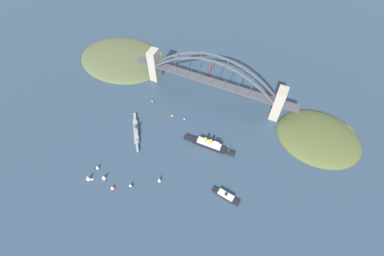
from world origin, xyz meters
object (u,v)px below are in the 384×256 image
at_px(ocean_liner, 209,144).
at_px(small_boat_8, 153,102).
at_px(small_boat_5, 104,177).
at_px(small_boat_7, 172,116).
at_px(small_boat_2, 112,188).
at_px(small_boat_6, 130,185).
at_px(harbor_ferry_steamer, 226,196).
at_px(small_boat_0, 159,180).
at_px(small_boat_1, 184,119).
at_px(harbor_arch_bridge, 213,82).
at_px(naval_cruiser, 136,131).
at_px(seaplane_taxiing_near_bridge, 211,68).
at_px(small_boat_3, 97,167).
at_px(seaplane_second_in_formation, 209,76).
at_px(small_boat_4, 88,178).

bearing_deg(ocean_liner, small_boat_8, -19.61).
relative_size(small_boat_5, small_boat_7, 1.16).
bearing_deg(small_boat_2, small_boat_6, -146.93).
height_order(harbor_ferry_steamer, small_boat_0, small_boat_0).
bearing_deg(small_boat_0, small_boat_1, -82.24).
distance_m(small_boat_1, small_boat_6, 132.34).
xyz_separation_m(ocean_liner, small_boat_7, (74.40, -28.45, -4.11)).
bearing_deg(small_boat_6, small_boat_8, -71.79).
xyz_separation_m(harbor_arch_bridge, ocean_liner, (-33.82, 95.34, -27.23)).
height_order(naval_cruiser, seaplane_taxiing_near_bridge, naval_cruiser).
xyz_separation_m(harbor_arch_bridge, small_boat_3, (93.03, 192.94, -28.55)).
bearing_deg(harbor_arch_bridge, small_boat_2, 74.80).
bearing_deg(small_boat_2, harbor_ferry_steamer, -159.78).
relative_size(harbor_arch_bridge, seaplane_taxiing_near_bridge, 23.55).
height_order(small_boat_1, small_boat_5, small_boat_5).
xyz_separation_m(small_boat_0, small_boat_5, (70.02, 27.51, 0.07)).
height_order(ocean_liner, small_boat_3, ocean_liner).
bearing_deg(seaplane_second_in_formation, ocean_liner, 111.93).
relative_size(harbor_arch_bridge, ocean_liner, 3.48).
bearing_deg(small_boat_0, small_boat_2, 34.30).
bearing_deg(small_boat_4, naval_cruiser, -100.10).
bearing_deg(small_boat_6, small_boat_3, -3.72).
bearing_deg(seaplane_taxiing_near_bridge, small_boat_3, 75.54).
bearing_deg(harbor_ferry_steamer, small_boat_1, -41.72).
distance_m(harbor_arch_bridge, small_boat_8, 104.42).
bearing_deg(small_boat_5, seaplane_second_in_formation, -102.54).
bearing_deg(small_boat_0, harbor_ferry_steamer, -169.42).
distance_m(harbor_arch_bridge, small_boat_1, 75.27).
relative_size(naval_cruiser, small_boat_8, 6.55).
bearing_deg(small_boat_4, ocean_liner, -137.61).
distance_m(naval_cruiser, seaplane_taxiing_near_bridge, 187.64).
relative_size(small_boat_0, small_boat_8, 1.08).
bearing_deg(small_boat_8, small_boat_0, 122.99).
xyz_separation_m(ocean_liner, seaplane_second_in_formation, (55.16, -137.04, -2.95)).
distance_m(small_boat_4, small_boat_7, 154.23).
xyz_separation_m(harbor_ferry_steamer, small_boat_8, (167.56, -104.56, -1.70)).
relative_size(small_boat_2, small_boat_7, 0.96).
xyz_separation_m(seaplane_second_in_formation, small_boat_1, (-0.93, 107.02, -1.19)).
xyz_separation_m(naval_cruiser, small_boat_3, (16.25, 75.75, 0.64)).
xyz_separation_m(seaplane_taxiing_near_bridge, small_boat_1, (-6.42, 128.99, -1.18)).
xyz_separation_m(harbor_arch_bridge, small_boat_5, (75.56, 201.97, -27.58)).
height_order(small_boat_1, small_boat_7, small_boat_1).
relative_size(harbor_ferry_steamer, small_boat_7, 4.56).
bearing_deg(small_boat_1, seaplane_taxiing_near_bridge, -87.15).
height_order(harbor_ferry_steamer, small_boat_7, harbor_ferry_steamer).
height_order(seaplane_second_in_formation, small_boat_6, small_boat_6).
bearing_deg(small_boat_8, small_boat_6, 108.21).
height_order(small_boat_3, small_boat_4, small_boat_4).
relative_size(ocean_liner, small_boat_6, 11.10).
xyz_separation_m(small_boat_3, small_boat_6, (-55.98, 3.64, -0.28)).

